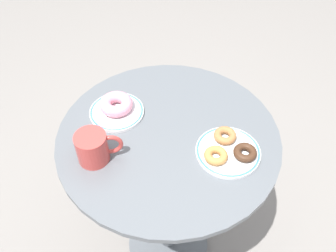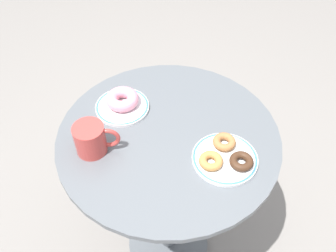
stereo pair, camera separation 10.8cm
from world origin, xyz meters
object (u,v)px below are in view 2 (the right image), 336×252
object	(u,v)px
cafe_table	(168,178)
plate_left	(122,107)
donut_pink_frosted	(122,99)
donut_chocolate	(241,161)
plate_right	(225,158)
coffee_mug	(91,139)
donut_old_fashioned	(211,161)
donut_cinnamon	(224,142)

from	to	relation	value
cafe_table	plate_left	size ratio (longest dim) A/B	4.30
donut_pink_frosted	donut_chocolate	bearing A→B (deg)	-6.75
plate_right	coffee_mug	distance (m)	0.38
cafe_table	plate_right	distance (m)	0.30
coffee_mug	donut_old_fashioned	bearing A→B (deg)	17.96
plate_right	donut_old_fashioned	distance (m)	0.05
plate_left	donut_old_fashioned	size ratio (longest dim) A/B	2.56
donut_chocolate	coffee_mug	bearing A→B (deg)	-160.26
cafe_table	coffee_mug	world-z (taller)	coffee_mug
plate_right	donut_cinnamon	size ratio (longest dim) A/B	2.79
donut_cinnamon	plate_right	bearing A→B (deg)	-63.78
cafe_table	plate_left	xyz separation A→B (m)	(-0.18, 0.03, 0.23)
plate_left	donut_chocolate	size ratio (longest dim) A/B	2.56
donut_old_fashioned	coffee_mug	world-z (taller)	coffee_mug
plate_left	donut_chocolate	distance (m)	0.42
plate_right	donut_cinnamon	xyz separation A→B (m)	(-0.02, 0.04, 0.02)
donut_pink_frosted	donut_old_fashioned	size ratio (longest dim) A/B	1.57
cafe_table	coffee_mug	xyz separation A→B (m)	(-0.16, -0.15, 0.27)
cafe_table	donut_pink_frosted	distance (m)	0.32
donut_chocolate	cafe_table	bearing A→B (deg)	177.98
cafe_table	donut_old_fashioned	xyz separation A→B (m)	(0.16, -0.05, 0.25)
donut_old_fashioned	plate_left	bearing A→B (deg)	167.00
cafe_table	donut_chocolate	bearing A→B (deg)	-2.02
plate_right	donut_old_fashioned	xyz separation A→B (m)	(-0.03, -0.04, 0.02)
plate_left	coffee_mug	distance (m)	0.19
plate_left	donut_old_fashioned	bearing A→B (deg)	-13.00
plate_right	coffee_mug	size ratio (longest dim) A/B	1.51
donut_chocolate	plate_left	bearing A→B (deg)	174.40
cafe_table	donut_old_fashioned	bearing A→B (deg)	-16.39
donut_pink_frosted	donut_cinnamon	world-z (taller)	donut_pink_frosted
donut_chocolate	donut_cinnamon	world-z (taller)	same
cafe_table	donut_pink_frosted	bearing A→B (deg)	167.54
plate_right	coffee_mug	bearing A→B (deg)	-157.79
donut_pink_frosted	coffee_mug	distance (m)	0.19
plate_left	plate_right	size ratio (longest dim) A/B	0.92
plate_right	donut_pink_frosted	bearing A→B (deg)	172.46
cafe_table	coffee_mug	distance (m)	0.35
plate_right	donut_pink_frosted	size ratio (longest dim) A/B	1.78
plate_right	donut_cinnamon	bearing A→B (deg)	116.22
cafe_table	coffee_mug	size ratio (longest dim) A/B	5.97
donut_old_fashioned	donut_cinnamon	bearing A→B (deg)	85.29
donut_chocolate	donut_old_fashioned	world-z (taller)	same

